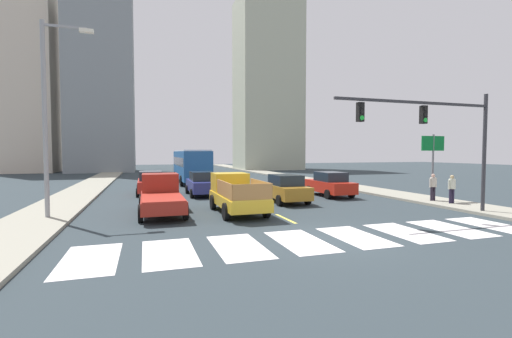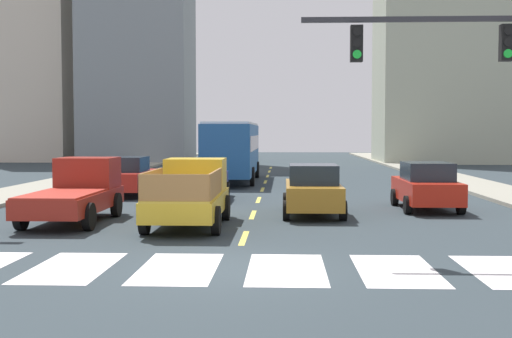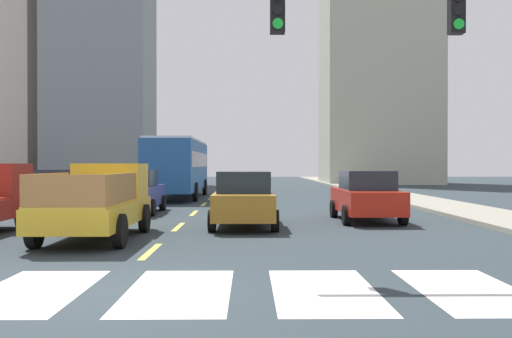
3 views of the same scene
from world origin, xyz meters
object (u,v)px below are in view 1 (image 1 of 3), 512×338
(pedestrian_walking, at_px, (433,185))
(sedan_mid, at_px, (202,183))
(pickup_stakebed, at_px, (236,194))
(sedan_near_left, at_px, (285,188))
(pickup_dark, at_px, (161,195))
(streetlight_left, at_px, (49,111))
(direction_sign_green, at_px, (433,153))
(sedan_near_right, at_px, (151,183))
(traffic_signal_gantry, at_px, (442,129))
(pedestrian_waiting, at_px, (452,187))
(city_bus, at_px, (191,164))
(sedan_far, at_px, (330,184))

(pedestrian_walking, bearing_deg, sedan_mid, 131.93)
(pickup_stakebed, xyz_separation_m, sedan_near_left, (3.80, 2.48, -0.08))
(pickup_dark, xyz_separation_m, streetlight_left, (-4.88, -0.19, 4.05))
(streetlight_left, bearing_deg, direction_sign_green, -2.57)
(pickup_stakebed, bearing_deg, sedan_near_right, 116.51)
(sedan_mid, relative_size, traffic_signal_gantry, 0.51)
(pickup_dark, relative_size, sedan_near_right, 1.18)
(sedan_near_left, height_order, streetlight_left, streetlight_left)
(sedan_near_left, relative_size, pedestrian_waiting, 2.68)
(city_bus, relative_size, sedan_near_left, 2.45)
(traffic_signal_gantry, distance_m, pedestrian_waiting, 5.22)
(traffic_signal_gantry, distance_m, streetlight_left, 18.27)
(pickup_stakebed, height_order, streetlight_left, streetlight_left)
(sedan_mid, xyz_separation_m, pedestrian_walking, (12.84, -8.07, 0.26))
(pickup_dark, distance_m, pedestrian_waiting, 16.34)
(sedan_far, bearing_deg, pedestrian_walking, -48.77)
(pickup_stakebed, relative_size, traffic_signal_gantry, 0.60)
(traffic_signal_gantry, bearing_deg, pickup_stakebed, 154.52)
(sedan_far, xyz_separation_m, direction_sign_green, (4.45, -4.65, 2.17))
(pedestrian_waiting, relative_size, pedestrian_walking, 1.00)
(streetlight_left, bearing_deg, sedan_near_right, 62.25)
(pickup_dark, distance_m, sedan_mid, 7.43)
(direction_sign_green, bearing_deg, pickup_stakebed, 178.14)
(pickup_stakebed, relative_size, pedestrian_walking, 3.17)
(city_bus, bearing_deg, pickup_stakebed, -89.06)
(sedan_near_right, xyz_separation_m, sedan_near_left, (7.86, -6.64, 0.00))
(sedan_mid, relative_size, pedestrian_walking, 2.68)
(direction_sign_green, height_order, streetlight_left, streetlight_left)
(pickup_stakebed, relative_size, pedestrian_waiting, 3.17)
(direction_sign_green, bearing_deg, city_bus, 124.76)
(sedan_near_left, distance_m, streetlight_left, 13.18)
(pickup_stakebed, relative_size, sedan_near_right, 1.18)
(pickup_dark, xyz_separation_m, pedestrian_waiting, (16.13, -2.55, 0.20))
(pickup_dark, bearing_deg, city_bus, 80.12)
(pickup_dark, relative_size, pedestrian_walking, 3.17)
(sedan_near_right, relative_size, traffic_signal_gantry, 0.51)
(pickup_stakebed, relative_size, sedan_mid, 1.18)
(city_bus, relative_size, pedestrian_waiting, 6.59)
(direction_sign_green, xyz_separation_m, pedestrian_walking, (-0.13, -0.20, -1.92))
(direction_sign_green, height_order, pedestrian_waiting, direction_sign_green)
(streetlight_left, xyz_separation_m, pedestrian_walking, (20.85, -1.14, -3.85))
(pedestrian_waiting, bearing_deg, pickup_stakebed, -127.00)
(pickup_dark, bearing_deg, pedestrian_waiting, -6.74)
(pickup_dark, xyz_separation_m, sedan_near_right, (-0.37, 8.38, -0.06))
(pickup_stakebed, relative_size, direction_sign_green, 1.24)
(traffic_signal_gantry, bearing_deg, pickup_dark, 158.43)
(pickup_stakebed, distance_m, pedestrian_waiting, 12.57)
(pedestrian_waiting, bearing_deg, sedan_near_right, -152.20)
(pickup_stakebed, bearing_deg, pedestrian_walking, -0.35)
(city_bus, xyz_separation_m, pedestrian_walking, (12.35, -18.19, -0.84))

